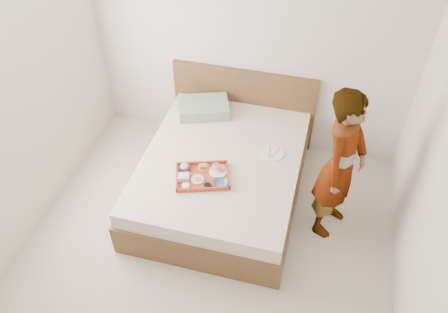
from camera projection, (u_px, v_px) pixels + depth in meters
ground at (198, 271)px, 4.26m from camera, size 3.50×4.00×0.01m
ceiling at (179, 4)px, 2.47m from camera, size 3.50×4.00×0.01m
wall_back at (250, 41)px, 4.77m from camera, size 3.50×0.01×2.60m
wall_right at (442, 221)px, 3.04m from camera, size 0.01×4.00×2.60m
bed at (222, 176)px, 4.79m from camera, size 1.65×2.00×0.53m
headboard at (243, 105)px, 5.32m from camera, size 1.65×0.06×0.95m
pillow at (204, 108)px, 5.10m from camera, size 0.64×0.54×0.13m
tray at (203, 176)px, 4.39m from camera, size 0.60×0.51×0.05m
prawn_plate at (218, 171)px, 4.44m from camera, size 0.22×0.22×0.01m
navy_bowl_big at (220, 183)px, 4.31m from camera, size 0.18×0.18×0.04m
sauce_dish at (207, 186)px, 4.29m from camera, size 0.09×0.09×0.03m
meat_plate at (197, 179)px, 4.36m from camera, size 0.16×0.16×0.01m
bread_plate at (204, 168)px, 4.47m from camera, size 0.16×0.16×0.01m
salad_bowl at (185, 168)px, 4.46m from camera, size 0.14×0.14×0.03m
plastic_tub at (184, 177)px, 4.36m from camera, size 0.13×0.12×0.05m
cheese_round at (186, 186)px, 4.29m from camera, size 0.09×0.09×0.03m
dinner_plate at (272, 153)px, 4.65m from camera, size 0.28×0.28×0.01m
person at (341, 166)px, 4.13m from camera, size 0.57×0.68×1.61m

